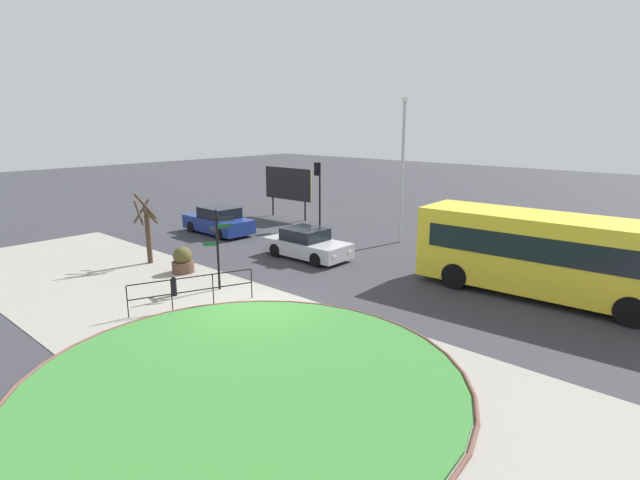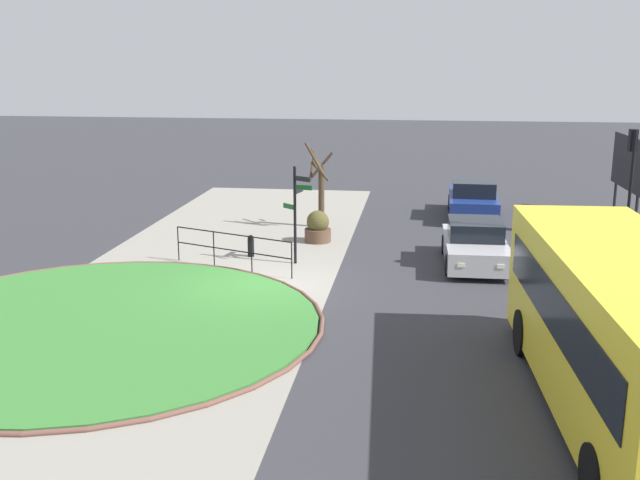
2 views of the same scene
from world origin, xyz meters
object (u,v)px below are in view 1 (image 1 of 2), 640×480
traffic_light_near (318,180)px  street_tree_bare (147,229)px  bollard_foreground (174,286)px  car_near_lane (307,244)px  planter_near_signpost (183,261)px  signpost_directional (218,243)px  lamppost_tall (402,167)px  bus_yellow (547,254)px  billboard_left (288,185)px  car_far_lane (218,221)px

traffic_light_near → street_tree_bare: (-0.21, -11.17, -1.24)m
street_tree_bare → traffic_light_near: bearing=88.9°
bollard_foreground → car_near_lane: car_near_lane is taller
car_near_lane → planter_near_signpost: car_near_lane is taller
signpost_directional → traffic_light_near: size_ratio=0.80×
lamppost_tall → street_tree_bare: lamppost_tall is taller
bus_yellow → street_tree_bare: size_ratio=2.82×
signpost_directional → car_near_lane: bearing=96.6°
bollard_foreground → lamppost_tall: size_ratio=0.10×
bollard_foreground → signpost_directional: bearing=69.0°
lamppost_tall → billboard_left: lamppost_tall is taller
signpost_directional → car_near_lane: 5.72m
bus_yellow → traffic_light_near: 15.12m
traffic_light_near → billboard_left: (-3.40, 0.81, -0.63)m
signpost_directional → bollard_foreground: (-0.62, -1.62, -1.44)m
car_far_lane → planter_near_signpost: car_far_lane is taller
lamppost_tall → signpost_directional: bearing=-94.6°
signpost_directional → car_near_lane: signpost_directional is taller
lamppost_tall → planter_near_signpost: size_ratio=6.58×
bus_yellow → lamppost_tall: 9.70m
traffic_light_near → billboard_left: traffic_light_near is taller
bus_yellow → billboard_left: size_ratio=2.29×
traffic_light_near → planter_near_signpost: traffic_light_near is taller
bollard_foreground → billboard_left: bearing=119.9°
car_far_lane → planter_near_signpost: bearing=133.5°
lamppost_tall → billboard_left: size_ratio=1.84×
car_far_lane → traffic_light_near: size_ratio=1.17×
traffic_light_near → street_tree_bare: traffic_light_near is taller
bollard_foreground → billboard_left: billboard_left is taller
signpost_directional → car_near_lane: (-0.64, 5.57, -1.17)m
lamppost_tall → planter_near_signpost: lamppost_tall is taller
bollard_foreground → lamppost_tall: lamppost_tall is taller
bus_yellow → lamppost_tall: size_ratio=1.25×
car_far_lane → billboard_left: (-0.43, 6.05, 1.52)m
bus_yellow → lamppost_tall: lamppost_tall is taller
signpost_directional → traffic_light_near: 12.34m
signpost_directional → bollard_foreground: 2.26m
car_far_lane → billboard_left: bearing=-84.4°
car_far_lane → billboard_left: billboard_left is taller
bollard_foreground → traffic_light_near: bearing=109.1°
car_far_lane → traffic_light_near: bearing=-118.0°
street_tree_bare → signpost_directional: bearing=-0.3°
car_near_lane → planter_near_signpost: (-2.28, -5.29, -0.14)m
planter_near_signpost → bollard_foreground: bearing=-39.4°
billboard_left → planter_near_signpost: (5.54, -11.74, -1.72)m
planter_near_signpost → billboard_left: bearing=115.3°
bus_yellow → car_near_lane: size_ratio=2.21×
bollard_foreground → car_near_lane: bearing=90.2°
lamppost_tall → traffic_light_near: bearing=179.6°
traffic_light_near → billboard_left: 3.55m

